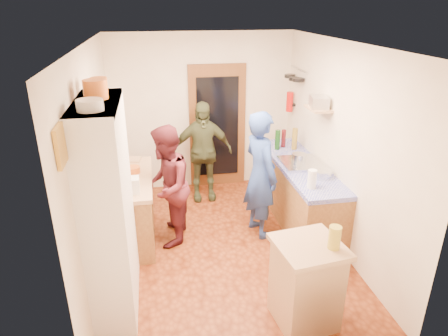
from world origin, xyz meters
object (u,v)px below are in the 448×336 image
object	(u,v)px
right_counter_base	(298,194)
island_base	(306,285)
person_left	(169,185)
hutch_body	(109,210)
person_back	(203,152)
person_hob	(264,175)

from	to	relation	value
right_counter_base	island_base	bearing A→B (deg)	-107.91
person_left	hutch_body	bearing A→B (deg)	-19.72
hutch_body	person_back	size ratio (longest dim) A/B	1.35
right_counter_base	hutch_body	bearing A→B (deg)	-152.53
island_base	person_back	xyz separation A→B (m)	(-0.63, 2.92, 0.38)
hutch_body	island_base	xyz separation A→B (m)	(1.87, -0.66, -0.67)
person_hob	person_back	xyz separation A→B (m)	(-0.66, 1.20, -0.06)
right_counter_base	person_left	xyz separation A→B (m)	(-1.86, -0.20, 0.39)
hutch_body	person_hob	size ratio (longest dim) A/B	1.26
right_counter_base	person_left	world-z (taller)	person_left
person_hob	hutch_body	bearing A→B (deg)	103.04
person_back	person_left	bearing A→B (deg)	-116.48
hutch_body	person_back	bearing A→B (deg)	61.37
person_hob	person_left	size ratio (longest dim) A/B	1.08
right_counter_base	island_base	xyz separation A→B (m)	(-0.63, -1.96, 0.01)
person_left	person_back	world-z (taller)	person_back
person_left	right_counter_base	bearing A→B (deg)	106.58
person_left	person_back	size ratio (longest dim) A/B	1.00
person_hob	right_counter_base	bearing A→B (deg)	-83.95
person_left	person_back	xyz separation A→B (m)	(0.60, 1.16, 0.00)
right_counter_base	person_back	size ratio (longest dim) A/B	1.35
hutch_body	island_base	bearing A→B (deg)	-19.58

